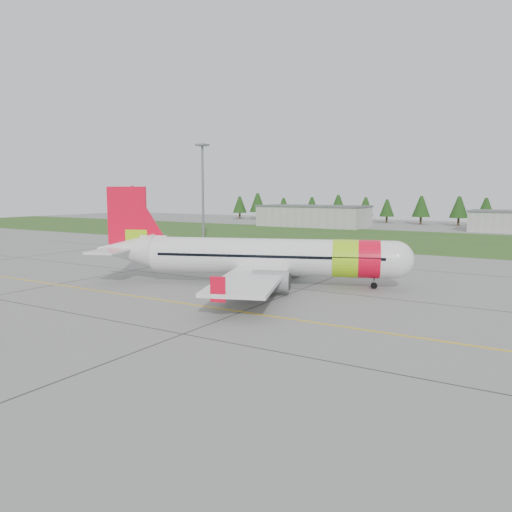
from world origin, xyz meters
The scene contains 8 objects.
ground centered at (0.00, 0.00, 0.00)m, with size 320.00×320.00×0.00m, color gray.
aircraft centered at (5.00, 20.00, 3.18)m, with size 34.90×33.17×11.02m.
service_van centered at (-44.69, 55.65, 2.25)m, with size 1.57×1.49×4.51m, color white.
grass_strip centered at (0.00, 82.00, 0.01)m, with size 320.00×50.00×0.03m, color #30561E.
taxi_guideline centered at (0.00, 8.00, 0.01)m, with size 120.00×0.25×0.02m, color gold.
hangar_west centered at (-30.00, 110.00, 3.00)m, with size 32.00×14.00×6.00m, color #A8A8A3.
floodlight_mast centered at (-32.00, 58.00, 10.00)m, with size 0.50×0.50×20.00m, color slate.
treeline centered at (0.00, 138.00, 5.00)m, with size 160.00×8.00×10.00m, color #1C3F14, non-canonical shape.
Camera 1 is at (33.07, -27.76, 10.42)m, focal length 35.00 mm.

